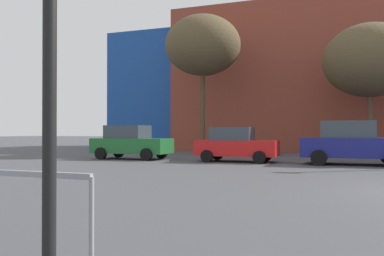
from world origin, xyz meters
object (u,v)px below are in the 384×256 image
(bare_tree_2, at_px, (370,60))
(parked_car_1, at_px, (236,144))
(parked_car_0, at_px, (131,142))
(parked_car_2, at_px, (352,143))
(bare_tree_1, at_px, (203,46))

(bare_tree_2, bearing_deg, parked_car_1, -136.31)
(parked_car_0, xyz_separation_m, parked_car_2, (10.87, -0.00, 0.07))
(parked_car_2, relative_size, bare_tree_2, 0.58)
(bare_tree_1, bearing_deg, parked_car_2, -32.31)
(parked_car_0, distance_m, parked_car_1, 5.68)
(parked_car_2, xyz_separation_m, bare_tree_1, (-8.75, 5.53, 5.97))
(parked_car_2, height_order, bare_tree_1, bare_tree_1)
(parked_car_1, bearing_deg, bare_tree_1, 122.71)
(parked_car_2, distance_m, bare_tree_2, 7.56)
(parked_car_1, height_order, bare_tree_2, bare_tree_2)
(parked_car_2, bearing_deg, parked_car_1, -180.00)
(parked_car_1, relative_size, bare_tree_2, 0.51)
(parked_car_0, bearing_deg, parked_car_1, -0.00)
(bare_tree_1, bearing_deg, parked_car_1, -57.29)
(parked_car_1, bearing_deg, parked_car_0, 180.00)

